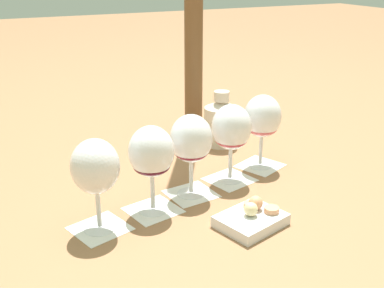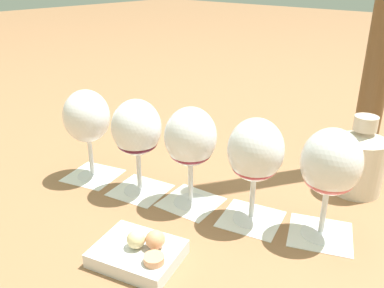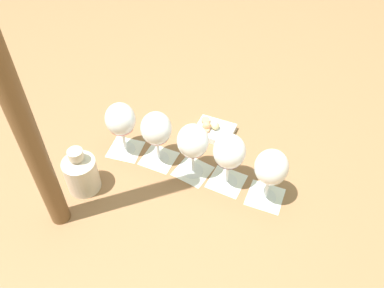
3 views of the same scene
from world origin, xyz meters
TOP-DOWN VIEW (x-y plane):
  - ground_plane at (0.00, 0.00)m, footprint 8.00×8.00m
  - tasting_card_0 at (-0.24, -0.07)m, footprint 0.14×0.14m
  - tasting_card_1 at (-0.12, -0.03)m, footprint 0.13×0.13m
  - tasting_card_2 at (0.00, 0.00)m, footprint 0.12×0.12m
  - tasting_card_3 at (0.11, 0.04)m, footprint 0.13×0.13m
  - tasting_card_4 at (0.24, 0.06)m, footprint 0.13×0.13m
  - wine_glass_0 at (-0.24, -0.07)m, footprint 0.10×0.10m
  - wine_glass_1 at (-0.12, -0.03)m, footprint 0.10×0.10m
  - wine_glass_2 at (0.00, 0.00)m, footprint 0.10×0.10m
  - wine_glass_3 at (0.11, 0.04)m, footprint 0.10×0.10m
  - wine_glass_4 at (0.24, 0.06)m, footprint 0.10×0.10m
  - ceramic_vase at (-0.22, -0.26)m, footprint 0.10×0.10m
  - snack_dish at (-0.05, 0.18)m, footprint 0.16×0.14m

SIDE VIEW (x-z plane):
  - ground_plane at x=0.00m, z-range 0.00..0.00m
  - tasting_card_0 at x=-0.24m, z-range 0.00..0.00m
  - tasting_card_1 at x=-0.12m, z-range 0.00..0.00m
  - tasting_card_2 at x=0.00m, z-range 0.00..0.00m
  - tasting_card_3 at x=0.11m, z-range 0.00..0.00m
  - tasting_card_4 at x=0.24m, z-range 0.00..0.00m
  - snack_dish at x=-0.05m, z-range -0.01..0.04m
  - ceramic_vase at x=-0.22m, z-range -0.01..0.15m
  - wine_glass_4 at x=0.24m, z-range 0.04..0.23m
  - wine_glass_2 at x=0.00m, z-range 0.04..0.23m
  - wine_glass_1 at x=-0.12m, z-range 0.04..0.23m
  - wine_glass_0 at x=-0.24m, z-range 0.04..0.23m
  - wine_glass_3 at x=0.11m, z-range 0.04..0.23m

